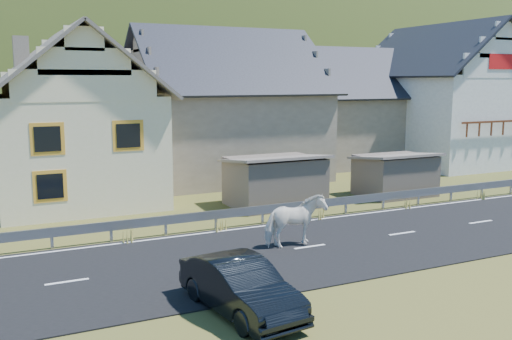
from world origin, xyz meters
TOP-DOWN VIEW (x-y plane):
  - ground at (0.00, 0.00)m, footprint 160.00×160.00m
  - road at (0.00, 0.00)m, footprint 60.00×7.00m
  - lane_markings at (0.00, 0.00)m, footprint 60.00×6.60m
  - guardrail at (-0.00, 3.68)m, footprint 28.10×0.09m
  - shed_left at (-2.00, 6.50)m, footprint 4.30×3.30m
  - shed_right at (4.50, 6.00)m, footprint 3.80×2.90m
  - house_cream at (-10.00, 12.00)m, footprint 7.80×9.80m
  - house_stone_a at (-1.00, 15.00)m, footprint 10.80×9.80m
  - house_stone_b at (9.00, 17.00)m, footprint 9.80×8.80m
  - house_white at (15.00, 14.00)m, footprint 8.80×10.80m
  - mountain at (5.00, 180.00)m, footprint 440.00×280.00m
  - horse at (-4.44, 0.28)m, footprint 1.08×2.17m
  - car at (-8.39, -4.00)m, footprint 1.93×4.25m

SIDE VIEW (x-z plane):
  - mountain at x=5.00m, z-range -150.00..110.00m
  - ground at x=0.00m, z-range 0.00..0.00m
  - road at x=0.00m, z-range 0.00..0.04m
  - lane_markings at x=0.00m, z-range 0.04..0.05m
  - guardrail at x=0.00m, z-range 0.19..0.94m
  - car at x=-8.39m, z-range 0.00..1.35m
  - horse at x=-4.44m, z-range 0.04..1.83m
  - shed_right at x=4.50m, z-range -0.10..2.10m
  - shed_left at x=-2.00m, z-range -0.10..2.30m
  - house_stone_b at x=9.00m, z-range 0.19..8.29m
  - house_cream at x=-10.00m, z-range 0.21..8.51m
  - house_stone_a at x=-1.00m, z-range 0.18..9.08m
  - house_white at x=15.00m, z-range 0.21..9.91m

